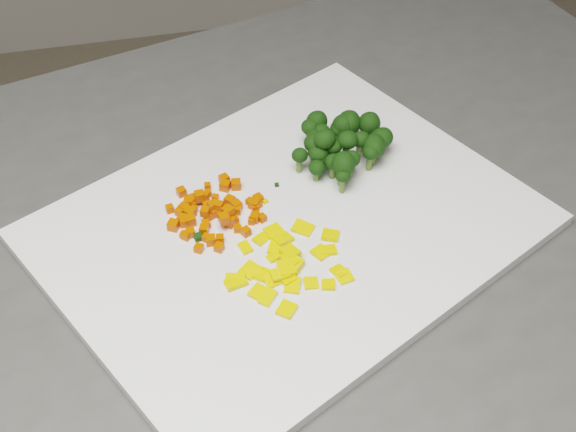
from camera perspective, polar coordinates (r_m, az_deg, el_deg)
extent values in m
cube|color=white|center=(0.80, 0.00, -0.81)|extent=(0.57, 0.53, 0.01)
cube|color=#CF3D02|center=(0.80, -5.92, 0.31)|extent=(0.01, 0.01, 0.01)
cube|color=#CF3D02|center=(0.80, -2.38, -0.13)|extent=(0.01, 0.01, 0.01)
cube|color=#CF3D02|center=(0.81, -2.43, 0.86)|extent=(0.01, 0.01, 0.01)
cube|color=#CF3D02|center=(0.84, -4.49, 2.16)|extent=(0.01, 0.01, 0.01)
cube|color=#CF3D02|center=(0.81, -2.37, 0.61)|extent=(0.01, 0.01, 0.01)
cube|color=#CF3D02|center=(0.81, -5.73, -0.05)|extent=(0.01, 0.01, 0.01)
cube|color=#CF3D02|center=(0.81, -4.78, 0.56)|extent=(0.01, 0.01, 0.01)
cube|color=#CF3D02|center=(0.79, -7.25, -1.42)|extent=(0.01, 0.01, 0.01)
cube|color=#CF3D02|center=(0.83, -5.70, 1.64)|extent=(0.01, 0.01, 0.01)
cube|color=#CF3D02|center=(0.82, -7.08, 0.96)|extent=(0.01, 0.01, 0.01)
cube|color=#CF3D02|center=(0.82, -8.41, 0.52)|extent=(0.01, 0.01, 0.01)
cube|color=#CF3D02|center=(0.81, -7.46, 0.38)|extent=(0.01, 0.01, 0.01)
cube|color=#CF3D02|center=(0.80, -1.85, -0.15)|extent=(0.01, 0.01, 0.01)
cube|color=#CF3D02|center=(0.83, -5.19, 1.31)|extent=(0.01, 0.01, 0.01)
cube|color=#CF3D02|center=(0.82, -2.14, 1.24)|extent=(0.01, 0.01, 0.01)
cube|color=#CF3D02|center=(0.79, -5.81, -1.56)|extent=(0.01, 0.01, 0.01)
cube|color=#CF3D02|center=(0.81, -6.70, 0.46)|extent=(0.01, 0.01, 0.01)
cube|color=#CF3D02|center=(0.81, -5.34, 0.71)|extent=(0.01, 0.01, 0.01)
cube|color=#CF3D02|center=(0.82, -6.31, 1.42)|extent=(0.01, 0.01, 0.01)
cube|color=#CF3D02|center=(0.82, -7.48, 0.41)|extent=(0.01, 0.01, 0.01)
cube|color=#CF3D02|center=(0.82, -2.73, 1.03)|extent=(0.01, 0.01, 0.01)
cube|color=#CF3D02|center=(0.79, -7.42, -1.34)|extent=(0.01, 0.01, 0.01)
cube|color=#CF3D02|center=(0.81, -3.69, 0.77)|extent=(0.01, 0.01, 0.01)
cube|color=#CF3D02|center=(0.79, -4.59, -0.18)|extent=(0.01, 0.01, 0.01)
cube|color=#CF3D02|center=(0.84, -4.56, 2.62)|extent=(0.01, 0.01, 0.01)
cube|color=#CF3D02|center=(0.80, -3.78, -0.25)|extent=(0.01, 0.01, 0.01)
cube|color=#CF3D02|center=(0.80, -8.16, -0.65)|extent=(0.01, 0.01, 0.01)
cube|color=#CF3D02|center=(0.84, -3.71, 2.25)|extent=(0.01, 0.01, 0.01)
cube|color=#CF3D02|center=(0.79, -6.94, -1.18)|extent=(0.01, 0.01, 0.01)
cube|color=#CF3D02|center=(0.79, -3.61, -0.90)|extent=(0.01, 0.01, 0.01)
cube|color=#CF3D02|center=(0.78, -6.37, -2.29)|extent=(0.01, 0.01, 0.01)
cube|color=#CF3D02|center=(0.80, -2.60, -0.35)|extent=(0.01, 0.01, 0.01)
cube|color=#CF3D02|center=(0.80, -4.17, -0.42)|extent=(0.01, 0.01, 0.01)
cube|color=#CF3D02|center=(0.81, -5.25, 0.32)|extent=(0.01, 0.01, 0.01)
cube|color=#CF3D02|center=(0.82, -7.42, 0.56)|extent=(0.01, 0.01, 0.01)
cube|color=#CF3D02|center=(0.82, -4.17, 1.08)|extent=(0.01, 0.01, 0.01)
cube|color=#CF3D02|center=(0.81, -3.64, 0.44)|extent=(0.01, 0.01, 0.01)
cube|color=#CF3D02|center=(0.81, -4.94, 0.68)|extent=(0.01, 0.01, 0.01)
cube|color=#CF3D02|center=(0.80, -6.99, -0.31)|extent=(0.01, 0.01, 0.01)
cube|color=#CF3D02|center=(0.80, -7.36, -0.42)|extent=(0.01, 0.01, 0.01)
cube|color=#CF3D02|center=(0.82, -6.90, 1.10)|extent=(0.01, 0.01, 0.01)
cube|color=#CF3D02|center=(0.83, -7.59, 1.71)|extent=(0.01, 0.01, 0.01)
cube|color=#CF3D02|center=(0.82, -6.81, 0.83)|extent=(0.01, 0.01, 0.01)
cube|color=#CF3D02|center=(0.80, -8.20, -0.53)|extent=(0.01, 0.01, 0.01)
cube|color=#CF3D02|center=(0.84, -5.74, 2.13)|extent=(0.01, 0.01, 0.01)
cube|color=#CF3D02|center=(0.81, -7.70, 0.29)|extent=(0.01, 0.01, 0.01)
cube|color=#CF3D02|center=(0.80, -5.85, -0.58)|extent=(0.01, 0.01, 0.01)
cube|color=#CF3D02|center=(0.80, -4.27, 0.15)|extent=(0.01, 0.01, 0.01)
cube|color=#CF3D02|center=(0.79, -3.01, -1.13)|extent=(0.01, 0.01, 0.01)
cube|color=#CF3D02|center=(0.81, -6.98, 0.21)|extent=(0.01, 0.01, 0.01)
cube|color=#CF3D02|center=(0.80, -7.52, -0.22)|extent=(0.01, 0.01, 0.01)
cube|color=#CF3D02|center=(0.83, -6.72, 1.23)|extent=(0.01, 0.01, 0.01)
cube|color=#CF3D02|center=(0.81, -4.75, 0.26)|extent=(0.01, 0.01, 0.01)
cube|color=#CF3D02|center=(0.80, -4.30, 0.32)|extent=(0.01, 0.01, 0.01)
cube|color=#CF3D02|center=(0.80, -4.95, 0.73)|extent=(0.01, 0.01, 0.01)
cube|color=#CF3D02|center=(0.77, -4.92, -2.24)|extent=(0.01, 0.01, 0.01)
cube|color=#CF3D02|center=(0.78, -5.51, -1.73)|extent=(0.01, 0.01, 0.01)
cube|color=#CF3D02|center=(0.78, -4.86, -1.63)|extent=(0.01, 0.01, 0.01)
cube|color=#CF3D02|center=(0.82, -2.14, 0.84)|extent=(0.01, 0.01, 0.01)
cube|color=#CF3D02|center=(0.82, -6.09, 1.29)|extent=(0.01, 0.01, 0.01)
cube|color=#CF3D02|center=(0.79, -5.99, -0.98)|extent=(0.01, 0.01, 0.01)
cube|color=#CF3D02|center=(0.82, -5.76, 0.72)|extent=(0.01, 0.01, 0.01)
cube|color=yellow|center=(0.74, 0.33, -4.96)|extent=(0.02, 0.02, 0.01)
cube|color=yellow|center=(0.72, -0.09, -6.66)|extent=(0.02, 0.02, 0.00)
cube|color=yellow|center=(0.77, 2.85, -2.46)|extent=(0.02, 0.01, 0.01)
cube|color=yellow|center=(0.75, 1.65, -4.79)|extent=(0.01, 0.01, 0.01)
cube|color=yellow|center=(0.77, -0.92, -2.23)|extent=(0.02, 0.02, 0.01)
cube|color=yellow|center=(0.79, 3.03, -1.36)|extent=(0.02, 0.02, 0.01)
cube|color=yellow|center=(0.75, -3.79, -4.54)|extent=(0.02, 0.02, 0.01)
cube|color=yellow|center=(0.74, -0.57, -4.12)|extent=(0.02, 0.01, 0.01)
cube|color=yellow|center=(0.74, 2.89, -4.89)|extent=(0.02, 0.01, 0.01)
cube|color=yellow|center=(0.75, -0.08, -4.42)|extent=(0.02, 0.02, 0.01)
cube|color=yellow|center=(0.78, -1.92, -1.64)|extent=(0.02, 0.02, 0.01)
cube|color=yellow|center=(0.75, -1.09, -4.55)|extent=(0.02, 0.02, 0.01)
cube|color=yellow|center=(0.77, -0.84, -2.82)|extent=(0.02, 0.02, 0.01)
cube|color=yellow|center=(0.74, -2.05, -5.48)|extent=(0.02, 0.02, 0.01)
cube|color=yellow|center=(0.76, 0.13, -3.14)|extent=(0.02, 0.02, 0.01)
cube|color=yellow|center=(0.75, -2.51, -4.04)|extent=(0.02, 0.01, 0.01)
cube|color=yellow|center=(0.76, 3.69, -3.96)|extent=(0.02, 0.02, 0.01)
cube|color=yellow|center=(0.76, -2.70, -3.88)|extent=(0.03, 0.02, 0.00)
cube|color=yellow|center=(0.75, 0.32, -3.43)|extent=(0.02, 0.02, 0.01)
cube|color=yellow|center=(0.77, 2.35, -2.61)|extent=(0.02, 0.02, 0.01)
cube|color=yellow|center=(0.75, -0.11, -3.72)|extent=(0.02, 0.02, 0.01)
cube|color=yellow|center=(0.76, 0.16, -2.58)|extent=(0.02, 0.02, 0.01)
cube|color=yellow|center=(0.73, -1.46, -5.80)|extent=(0.02, 0.02, 0.01)
cube|color=yellow|center=(0.78, -3.05, -2.25)|extent=(0.01, 0.02, 0.00)
cube|color=yellow|center=(0.79, -0.95, -1.17)|extent=(0.02, 0.02, 0.01)
cube|color=yellow|center=(0.78, -0.38, -1.67)|extent=(0.02, 0.02, 0.01)
cube|color=yellow|center=(0.79, 1.07, -0.86)|extent=(0.03, 0.03, 0.01)
cube|color=yellow|center=(0.75, -3.72, -4.77)|extent=(0.02, 0.02, 0.01)
cube|color=yellow|center=(0.76, 0.38, -3.67)|extent=(0.02, 0.02, 0.01)
cube|color=yellow|center=(0.75, -1.67, -4.23)|extent=(0.03, 0.03, 0.01)
cube|color=yellow|center=(0.75, 4.03, -4.33)|extent=(0.02, 0.02, 0.01)
cube|color=black|center=(0.79, -6.39, -1.49)|extent=(0.01, 0.01, 0.01)
cube|color=black|center=(0.77, 0.62, -3.00)|extent=(0.01, 0.01, 0.00)
cube|color=yellow|center=(0.87, 2.10, 4.19)|extent=(0.01, 0.01, 0.00)
cube|color=yellow|center=(0.82, -1.62, 1.05)|extent=(0.01, 0.01, 0.00)
cube|color=black|center=(0.84, -0.80, 2.23)|extent=(0.00, 0.00, 0.00)
cube|color=#CF3D02|center=(0.81, -2.21, 0.27)|extent=(0.00, 0.00, 0.00)
cube|color=black|center=(0.86, 3.87, 3.15)|extent=(0.01, 0.01, 0.00)
cube|color=yellow|center=(0.79, -3.50, -0.87)|extent=(0.01, 0.01, 0.00)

